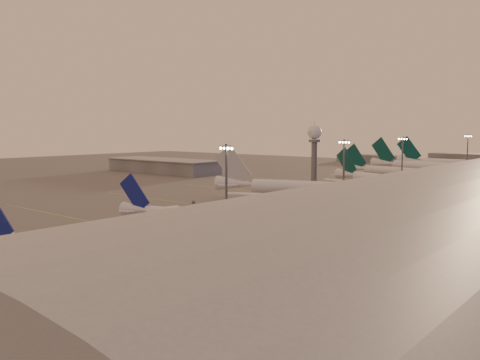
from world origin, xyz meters
The scene contains 24 objects.
ground centered at (0.00, 0.00, 0.00)m, with size 700.00×700.00×0.00m, color #555353.
taxiway_markings centered at (30.00, 56.00, 0.01)m, with size 180.00×185.25×0.02m.
hangar centered at (-120.00, 140.00, 4.32)m, with size 82.00×27.00×8.50m.
radar_tower centered at (5.00, 120.00, 20.95)m, with size 6.40×6.40×31.10m.
mast_a centered at (58.00, 0.00, 13.74)m, with size 3.60×0.56×25.00m.
mast_b centered at (55.00, 55.00, 13.74)m, with size 3.60×0.56×25.00m.
mast_c centered at (50.00, 110.00, 13.74)m, with size 3.60×0.56×25.00m.
mast_d centered at (48.00, 200.00, 13.74)m, with size 3.60×0.56×25.00m.
distant_horizon centered at (2.62, 325.14, 3.89)m, with size 165.00×37.50×9.00m.
narrowbody_near centered at (30.73, -24.38, 3.09)m, with size 37.81×29.69×15.25m.
narrowbody_mid centered at (20.57, 20.20, 3.02)m, with size 37.57×29.64×14.90m.
widebody_white centered at (15.95, 84.51, 3.74)m, with size 58.81×46.33×21.57m.
greentail_a centered at (24.11, 143.54, 3.35)m, with size 50.35×40.00×18.99m.
greentail_b centered at (10.54, 186.04, 3.45)m, with size 53.54×42.95×19.53m.
greentail_c centered at (14.36, 221.38, 4.02)m, with size 62.46×50.13×22.76m.
greentail_d centered at (19.31, 255.18, 4.06)m, with size 63.33×51.18×23.01m.
gsv_catering_a centered at (55.50, -15.09, 1.83)m, with size 4.52×2.24×3.66m.
gsv_tug_mid centered at (7.27, 11.06, 0.59)m, with size 4.39×4.58×1.14m.
gsv_truck_b centered at (62.34, 31.20, 1.09)m, with size 5.46×2.41×2.14m.
gsv_truck_c centered at (-8.08, 56.54, 1.08)m, with size 4.89×5.17×2.12m.
gsv_catering_b centered at (55.12, 60.92, 2.31)m, with size 6.06×3.72×4.62m.
gsv_tug_far centered at (8.99, 90.85, 0.54)m, with size 3.43×4.26×1.06m.
gsv_truck_d centered at (-29.93, 120.14, 0.97)m, with size 2.83×5.00×1.91m.
gsv_tug_hangar centered at (41.60, 159.80, 0.53)m, with size 4.23×3.75×1.04m.
Camera 1 is at (126.18, -77.16, 28.16)m, focal length 38.00 mm.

